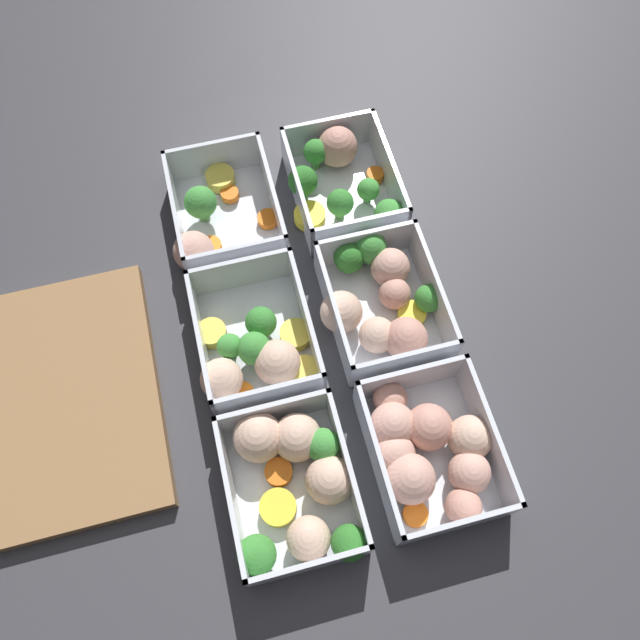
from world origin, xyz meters
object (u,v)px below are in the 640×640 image
(container_far_left, at_px, (295,480))
(container_near_left, at_px, (427,449))
(container_near_center, at_px, (381,301))
(container_far_center, at_px, (255,349))
(container_near_right, at_px, (340,180))
(container_far_right, at_px, (215,218))

(container_far_left, bearing_deg, container_near_left, -91.39)
(container_near_center, bearing_deg, container_near_left, 178.86)
(container_far_left, height_order, container_far_center, same)
(container_near_right, bearing_deg, container_far_center, 142.50)
(container_near_left, height_order, container_far_right, same)
(container_far_center, relative_size, container_far_right, 0.97)
(container_far_left, bearing_deg, container_near_right, -22.24)
(container_near_center, xyz_separation_m, container_far_right, (0.16, 0.16, -0.00))
(container_near_left, height_order, container_far_left, same)
(container_far_left, xyz_separation_m, container_far_right, (0.33, 0.02, -0.00))
(container_near_left, relative_size, container_far_left, 1.02)
(container_near_left, distance_m, container_far_right, 0.37)
(container_near_left, xyz_separation_m, container_far_left, (0.00, 0.14, 0.00))
(container_near_center, height_order, container_near_right, same)
(container_near_center, distance_m, container_far_center, 0.15)
(container_near_left, height_order, container_near_center, same)
(container_near_left, relative_size, container_far_right, 1.04)
(container_near_center, distance_m, container_far_left, 0.22)
(container_near_center, distance_m, container_far_right, 0.23)
(container_near_left, distance_m, container_near_center, 0.17)
(container_near_left, height_order, container_far_center, same)
(container_far_left, xyz_separation_m, container_far_center, (0.15, 0.01, -0.00))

